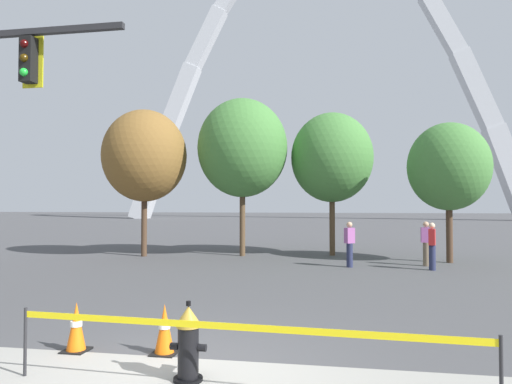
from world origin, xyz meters
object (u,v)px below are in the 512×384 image
Objects in this scene: fire_hydrant at (188,343)px; pedestrian_standing_center at (432,246)px; traffic_cone_by_hydrant at (76,327)px; monument_arch at (319,81)px; pedestrian_walking_right at (426,243)px; traffic_cone_mid_sidewalk at (165,330)px; pedestrian_walking_left at (350,244)px.

fire_hydrant is 11.66m from pedestrian_standing_center.
traffic_cone_by_hydrant is 0.01× the size of monument_arch.
fire_hydrant is 12.64m from pedestrian_walking_right.
traffic_cone_by_hydrant and traffic_cone_mid_sidewalk have the same top height.
pedestrian_walking_left reaches higher than fire_hydrant.
monument_arch is 56.56m from pedestrian_standing_center.
pedestrian_walking_right reaches higher than traffic_cone_by_hydrant.
traffic_cone_mid_sidewalk is 10.35m from pedestrian_walking_left.
traffic_cone_mid_sidewalk is at bearing -120.81° from pedestrian_standing_center.
traffic_cone_by_hydrant is 0.46× the size of pedestrian_standing_center.
pedestrian_walking_right is at bearing 61.71° from traffic_cone_mid_sidewalk.
pedestrian_walking_right is (0.01, 1.06, 0.00)m from pedestrian_standing_center.
pedestrian_standing_center is (7.07, 9.70, 0.46)m from traffic_cone_by_hydrant.
pedestrian_walking_right reaches higher than fire_hydrant.
traffic_cone_mid_sidewalk is (-0.66, 0.91, -0.11)m from fire_hydrant.
monument_arch is 37.90× the size of pedestrian_walking_left.
traffic_cone_mid_sidewalk is at bearing -90.53° from monument_arch.
fire_hydrant reaches higher than traffic_cone_by_hydrant.
fire_hydrant reaches higher than traffic_cone_mid_sidewalk.
pedestrian_walking_right is at bearing 15.82° from pedestrian_walking_left.
monument_arch is (0.58, 62.22, 20.54)m from traffic_cone_mid_sidewalk.
monument_arch reaches higher than pedestrian_standing_center.
pedestrian_walking_right reaches higher than traffic_cone_mid_sidewalk.
monument_arch reaches higher than fire_hydrant.
traffic_cone_mid_sidewalk is 11.18m from pedestrian_standing_center.
fire_hydrant is 1.13m from traffic_cone_mid_sidewalk.
pedestrian_walking_left is at bearing 77.68° from fire_hydrant.
monument_arch is at bearing 95.59° from pedestrian_standing_center.
traffic_cone_mid_sidewalk is 0.46× the size of pedestrian_walking_right.
pedestrian_walking_left is at bearing 173.79° from pedestrian_standing_center.
pedestrian_walking_left is (2.36, 10.80, 0.35)m from fire_hydrant.
traffic_cone_mid_sidewalk is at bearing 4.43° from traffic_cone_by_hydrant.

